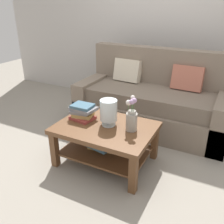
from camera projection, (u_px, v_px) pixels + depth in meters
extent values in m
plane|color=gray|center=(120.00, 147.00, 3.02)|extent=(10.00, 10.00, 0.00)
cube|color=#BCB7B2|center=(167.00, 22.00, 3.81)|extent=(6.40, 0.12, 2.70)
cube|color=#7A6B5B|center=(150.00, 115.00, 3.46)|extent=(2.04, 0.90, 0.36)
cube|color=#6E6052|center=(151.00, 97.00, 3.32)|extent=(1.80, 0.74, 0.20)
cube|color=#7A6B5B|center=(161.00, 73.00, 3.53)|extent=(2.04, 0.20, 0.70)
cube|color=#7A6B5B|center=(94.00, 96.00, 3.79)|extent=(0.20, 0.90, 0.60)
cube|color=#7A6B5B|center=(222.00, 120.00, 3.03)|extent=(0.20, 0.90, 0.60)
cube|color=beige|center=(128.00, 70.00, 3.60)|extent=(0.41, 0.22, 0.34)
cube|color=#B26651|center=(187.00, 78.00, 3.24)|extent=(0.41, 0.20, 0.34)
cube|color=brown|center=(106.00, 128.00, 2.59)|extent=(1.02, 0.73, 0.05)
cube|color=brown|center=(55.00, 150.00, 2.62)|extent=(0.07, 0.07, 0.40)
cube|color=brown|center=(133.00, 174.00, 2.24)|extent=(0.07, 0.07, 0.40)
cube|color=brown|center=(86.00, 126.00, 3.13)|extent=(0.07, 0.07, 0.40)
cube|color=brown|center=(155.00, 143.00, 2.75)|extent=(0.07, 0.07, 0.40)
cube|color=brown|center=(106.00, 151.00, 2.71)|extent=(0.90, 0.61, 0.02)
cube|color=tan|center=(102.00, 145.00, 2.75)|extent=(0.30, 0.23, 0.04)
cube|color=#3D6075|center=(100.00, 145.00, 2.69)|extent=(0.31, 0.25, 0.04)
cube|color=#993833|center=(83.00, 118.00, 2.72)|extent=(0.27, 0.23, 0.03)
cube|color=tan|center=(83.00, 114.00, 2.72)|extent=(0.24, 0.20, 0.04)
cube|color=slate|center=(80.00, 111.00, 2.70)|extent=(0.23, 0.18, 0.03)
cube|color=slate|center=(83.00, 108.00, 2.70)|extent=(0.30, 0.23, 0.03)
cube|color=#3D6075|center=(82.00, 106.00, 2.68)|extent=(0.23, 0.18, 0.03)
cylinder|color=silver|center=(109.00, 124.00, 2.60)|extent=(0.15, 0.15, 0.02)
cylinder|color=silver|center=(109.00, 122.00, 2.59)|extent=(0.04, 0.04, 0.05)
cylinder|color=silver|center=(109.00, 110.00, 2.53)|extent=(0.18, 0.18, 0.22)
sphere|color=tan|center=(106.00, 114.00, 2.56)|extent=(0.05, 0.05, 0.05)
sphere|color=beige|center=(112.00, 114.00, 2.55)|extent=(0.06, 0.06, 0.06)
cylinder|color=#9E998E|center=(131.00, 122.00, 2.46)|extent=(0.12, 0.12, 0.18)
cylinder|color=#9E998E|center=(132.00, 112.00, 2.42)|extent=(0.08, 0.08, 0.03)
cylinder|color=#426638|center=(134.00, 107.00, 2.38)|extent=(0.01, 0.01, 0.10)
sphere|color=#B28CB7|center=(134.00, 101.00, 2.35)|extent=(0.05, 0.05, 0.05)
cylinder|color=#426638|center=(133.00, 104.00, 2.41)|extent=(0.01, 0.01, 0.12)
sphere|color=silver|center=(133.00, 97.00, 2.38)|extent=(0.04, 0.04, 0.04)
cylinder|color=#426638|center=(128.00, 107.00, 2.41)|extent=(0.01, 0.01, 0.06)
sphere|color=silver|center=(129.00, 103.00, 2.39)|extent=(0.06, 0.06, 0.06)
cylinder|color=#426638|center=(132.00, 108.00, 2.37)|extent=(0.01, 0.01, 0.09)
sphere|color=#B28CB7|center=(132.00, 102.00, 2.35)|extent=(0.05, 0.05, 0.05)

